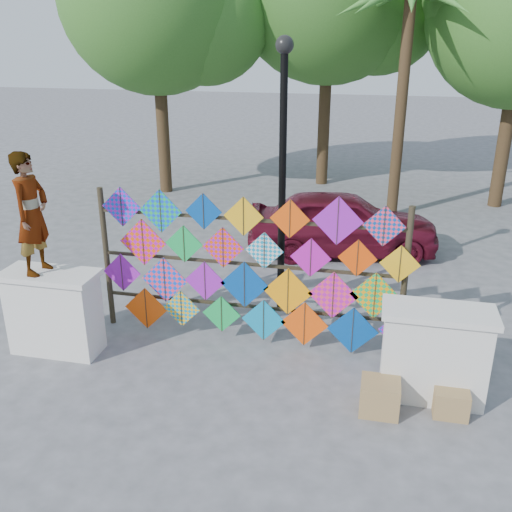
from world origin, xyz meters
The scene contains 10 objects.
ground centered at (0.00, 0.00, 0.00)m, with size 80.00×80.00×0.00m, color gray.
parapet_left centered at (-2.70, -0.20, 0.65)m, with size 1.40×0.65×1.28m.
parapet_right centered at (2.70, -0.20, 0.65)m, with size 1.40×0.65×1.28m.
kite_rack centered at (0.07, 0.73, 1.19)m, with size 4.90×0.24×2.40m.
palm_tree centered at (2.20, 8.00, 4.95)m, with size 3.62×3.62×5.83m.
vendor_woman centered at (-2.83, -0.20, 2.15)m, with size 0.63×0.42×1.74m, color #99999E.
sedan centered at (1.12, 4.88, 0.69)m, with size 1.63×4.04×1.38m, color maroon.
lamppost centered at (0.30, 2.00, 2.69)m, with size 0.28×0.28×4.46m.
cardboard_box_near centered at (2.06, -0.68, 0.22)m, with size 0.49×0.43×0.43m, color #A1844E.
cardboard_box_far centered at (2.93, -0.52, 0.18)m, with size 0.42×0.39×0.36m, color #A1844E.
Camera 1 is at (1.85, -6.89, 4.47)m, focal length 40.00 mm.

